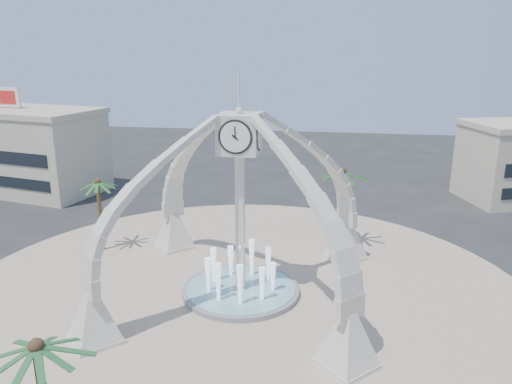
% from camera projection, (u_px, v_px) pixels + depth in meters
% --- Properties ---
extents(ground, '(140.00, 140.00, 0.00)m').
position_uv_depth(ground, '(241.00, 293.00, 34.17)').
color(ground, '#282828').
rests_on(ground, ground).
extents(plaza, '(40.00, 40.00, 0.06)m').
position_uv_depth(plaza, '(241.00, 293.00, 34.16)').
color(plaza, tan).
rests_on(plaza, ground).
extents(clock_tower, '(17.94, 17.94, 16.30)m').
position_uv_depth(clock_tower, '(240.00, 203.00, 32.37)').
color(clock_tower, silver).
rests_on(clock_tower, ground).
extents(fountain, '(8.00, 8.00, 3.62)m').
position_uv_depth(fountain, '(241.00, 290.00, 34.09)').
color(fountain, gray).
rests_on(fountain, ground).
extents(building_nw, '(23.75, 13.73, 11.90)m').
position_uv_depth(building_nw, '(10.00, 148.00, 58.70)').
color(building_nw, '#BCB292').
rests_on(building_nw, ground).
extents(palm_west, '(4.07, 4.07, 6.50)m').
position_uv_depth(palm_west, '(97.00, 183.00, 39.95)').
color(palm_west, brown).
rests_on(palm_west, ground).
extents(palm_north, '(5.41, 5.41, 7.34)m').
position_uv_depth(palm_north, '(342.00, 173.00, 40.38)').
color(palm_north, brown).
rests_on(palm_north, ground).
extents(palm_south, '(4.98, 4.98, 6.38)m').
position_uv_depth(palm_south, '(36.00, 348.00, 18.30)').
color(palm_south, brown).
rests_on(palm_south, ground).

